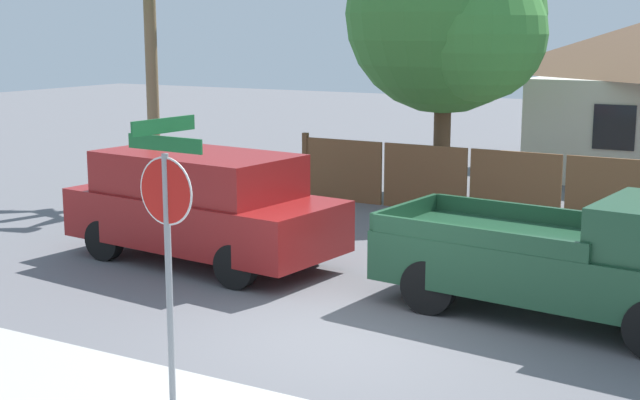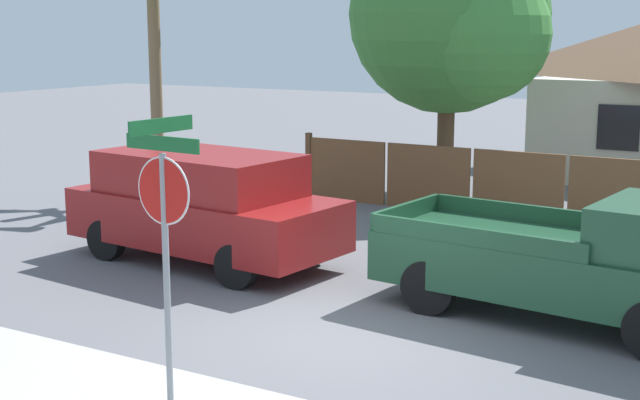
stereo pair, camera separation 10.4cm
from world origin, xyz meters
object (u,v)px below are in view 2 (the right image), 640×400
palm_tree (153,10)px  stop_sign (164,213)px  red_suv (204,204)px  orange_pickup (579,260)px  oak_tree (456,18)px

palm_tree → stop_sign: (7.74, -9.02, -2.27)m
red_suv → orange_pickup: bearing=5.7°
oak_tree → stop_sign: oak_tree is taller
oak_tree → palm_tree: bearing=-148.5°
oak_tree → orange_pickup: 9.77m
palm_tree → stop_sign: size_ratio=1.68×
orange_pickup → stop_sign: 5.82m
stop_sign → palm_tree: bearing=134.9°
palm_tree → red_suv: 6.96m
orange_pickup → stop_sign: bearing=-116.1°
oak_tree → orange_pickup: size_ratio=1.28×
palm_tree → stop_sign: bearing=-49.4°
oak_tree → red_suv: size_ratio=1.32×
orange_pickup → oak_tree: bearing=128.3°
oak_tree → palm_tree: size_ratio=1.30×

